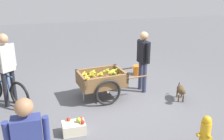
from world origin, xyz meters
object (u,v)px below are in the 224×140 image
plastic_bucket (138,70)px  apple_crate (74,127)px  fruit_cart (101,81)px  dog (181,90)px  cyclist_person (6,63)px  vendor_person (143,56)px  fire_hydrant (205,133)px  bicycle (6,89)px

plastic_bucket → apple_crate: apple_crate is taller
fruit_cart → dog: (-1.82, 0.69, -0.17)m
cyclist_person → vendor_person: bearing=178.5°
cyclist_person → fire_hydrant: cyclist_person is taller
bicycle → vendor_person: bearing=176.6°
fruit_cart → fire_hydrant: 2.84m
bicycle → plastic_bucket: 3.85m
fruit_cart → dog: size_ratio=2.71×
dog → plastic_bucket: 2.03m
bicycle → apple_crate: bicycle is taller
bicycle → cyclist_person: bearing=129.8°
vendor_person → plastic_bucket: bearing=-105.5°
fire_hydrant → plastic_bucket: size_ratio=2.31×
plastic_bucket → bicycle: bearing=14.6°
dog → fire_hydrant: (0.62, 1.88, 0.06)m
fruit_cart → vendor_person: bearing=-173.6°
apple_crate → fire_hydrant: bearing=151.1°
fruit_cart → vendor_person: 1.26m
vendor_person → apple_crate: vendor_person is taller
fire_hydrant → apple_crate: size_ratio=1.52×
cyclist_person → plastic_bucket: bearing=-163.3°
fruit_cart → fire_hydrant: fruit_cart is taller
vendor_person → bicycle: vendor_person is taller
vendor_person → fruit_cart: bearing=6.4°
fire_hydrant → apple_crate: 2.41m
bicycle → dog: 4.20m
fruit_cart → vendor_person: vendor_person is taller
bicycle → cyclist_person: (-0.10, 0.12, 0.68)m
fruit_cart → bicycle: bicycle is taller
apple_crate → vendor_person: bearing=-143.0°
vendor_person → apple_crate: (2.04, 1.54, -0.83)m
bicycle → dog: bicycle is taller
dog → plastic_bucket: dog is taller
fruit_cart → cyclist_person: bearing=-5.6°
cyclist_person → dog: bearing=167.2°
vendor_person → cyclist_person: cyclist_person is taller
vendor_person → fire_hydrant: vendor_person is taller
vendor_person → apple_crate: bearing=37.0°
fruit_cart → plastic_bucket: (-1.47, -1.30, -0.30)m
vendor_person → fire_hydrant: 2.77m
vendor_person → apple_crate: size_ratio=3.61×
fire_hydrant → apple_crate: fire_hydrant is taller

